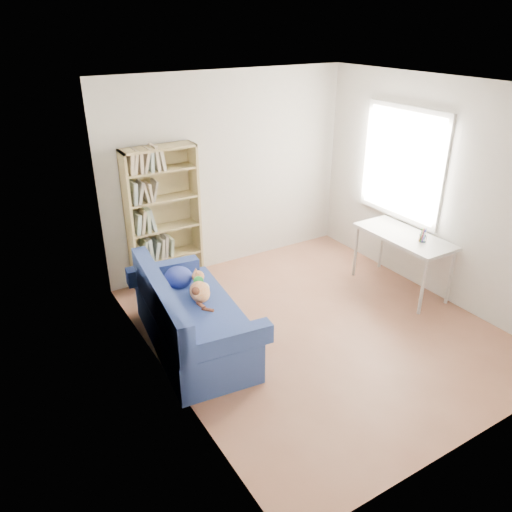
% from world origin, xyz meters
% --- Properties ---
extents(ground, '(4.00, 4.00, 0.00)m').
position_xyz_m(ground, '(0.00, 0.00, 0.00)').
color(ground, brown).
rests_on(ground, ground).
extents(room_shell, '(3.54, 4.04, 2.62)m').
position_xyz_m(room_shell, '(0.10, 0.03, 1.64)').
color(room_shell, silver).
rests_on(room_shell, ground).
extents(sofa, '(1.02, 1.84, 0.86)m').
position_xyz_m(sofa, '(-1.35, 0.42, 0.32)').
color(sofa, navy).
rests_on(sofa, ground).
extents(bookshelf, '(0.90, 0.28, 1.80)m').
position_xyz_m(bookshelf, '(-1.02, 1.84, 0.83)').
color(bookshelf, tan).
rests_on(bookshelf, ground).
extents(desk, '(0.57, 1.25, 0.75)m').
position_xyz_m(desk, '(1.44, 0.17, 0.68)').
color(desk, silver).
rests_on(desk, ground).
extents(pen_cup, '(0.09, 0.09, 0.17)m').
position_xyz_m(pen_cup, '(1.48, -0.09, 0.81)').
color(pen_cup, white).
rests_on(pen_cup, desk).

